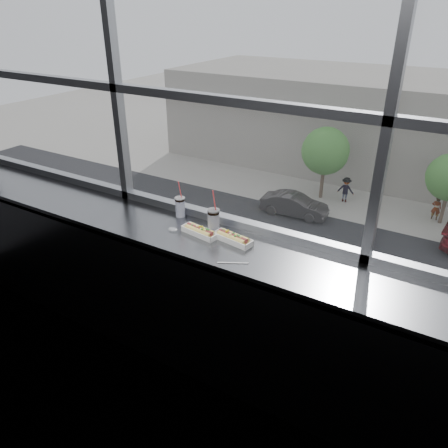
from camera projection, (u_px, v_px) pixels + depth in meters
The scene contains 20 objects.
wall_back_lower at pixel (230, 285), 3.50m from camera, with size 6.00×6.00×0.00m, color black.
window_glass at pixel (233, 51), 2.72m from camera, with size 6.00×6.00×0.00m, color silver.
window_mullions at pixel (231, 52), 2.70m from camera, with size 6.00×0.08×2.40m, color gray, non-canonical shape.
counter at pixel (210, 243), 3.05m from camera, with size 6.00×0.55×0.06m, color slate.
counter_fascia at pixel (192, 322), 3.09m from camera, with size 6.00×0.04×1.04m, color slate.
hotdog_tray_left at pixel (200, 231), 3.09m from camera, with size 0.30×0.14×0.07m.
hotdog_tray_right at pixel (233, 238), 3.00m from camera, with size 0.31×0.14×0.07m.
soda_cup_left at pixel (180, 206), 3.33m from camera, with size 0.08×0.08×0.29m.
soda_cup_right at pixel (214, 220), 3.09m from camera, with size 0.09×0.09×0.33m.
loose_straw at pixel (233, 263), 2.76m from camera, with size 0.01×0.01×0.20m, color white.
wrapper at pixel (173, 229), 3.15m from camera, with size 0.09×0.06×0.02m, color silver.
street_asphalt at pixel (410, 277), 24.03m from camera, with size 80.00×10.00×0.06m, color black.
far_sidewalk at pixel (432, 221), 30.16m from camera, with size 80.00×6.00×0.04m, color gray.
car_near_a at pixel (159, 226), 26.96m from camera, with size 6.88×2.87×2.29m, color gray.
car_near_b at pixel (272, 262), 23.50m from camera, with size 6.11×2.55×2.04m, color black.
car_near_c at pixel (419, 305), 20.08m from camera, with size 6.31×2.63×2.10m, color maroon.
car_far_a at pixel (295, 201), 30.54m from camera, with size 6.18×2.58×2.06m, color #353333.
pedestrian_b at pixel (437, 206), 29.94m from camera, with size 0.91×0.68×2.04m, color #66605B.
pedestrian_a at pixel (346, 187), 32.60m from camera, with size 1.03×0.77×2.31m, color #66605B.
tree_left at pixel (325, 151), 32.13m from camera, with size 3.53×3.53×5.52m.
Camera 1 is at (1.44, -1.01, 2.58)m, focal length 35.00 mm.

